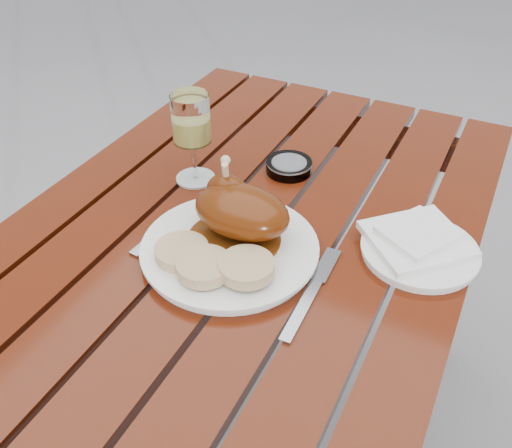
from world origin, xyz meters
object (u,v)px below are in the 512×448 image
at_px(side_plate, 419,251).
at_px(ashtray, 289,166).
at_px(table, 247,353).
at_px(wine_glass, 193,139).
at_px(dinner_plate, 230,249).

bearing_deg(side_plate, ashtray, 154.62).
relative_size(table, wine_glass, 6.48).
relative_size(dinner_plate, ashtray, 3.18).
bearing_deg(table, side_plate, 8.32).
relative_size(wine_glass, ashtray, 1.94).
distance_m(table, side_plate, 0.49).
relative_size(table, ashtray, 12.57).
height_order(table, ashtray, ashtray).
bearing_deg(side_plate, wine_glass, 175.87).
distance_m(dinner_plate, ashtray, 0.29).
bearing_deg(wine_glass, table, -27.03).
xyz_separation_m(table, wine_glass, (-0.15, 0.08, 0.47)).
height_order(dinner_plate, ashtray, ashtray).
height_order(wine_glass, ashtray, wine_glass).
distance_m(table, dinner_plate, 0.40).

